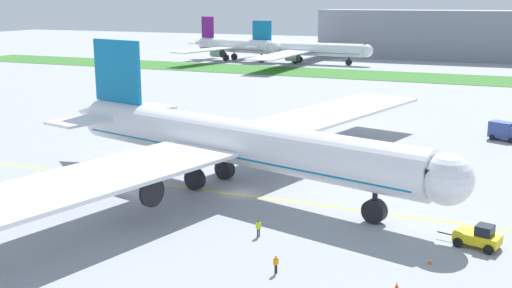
{
  "coord_description": "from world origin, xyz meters",
  "views": [
    {
      "loc": [
        28.62,
        -63.32,
        22.33
      ],
      "look_at": [
        -1.94,
        9.76,
        3.68
      ],
      "focal_mm": 43.53,
      "sensor_mm": 36.0,
      "label": 1
    }
  ],
  "objects_px": {
    "ground_crew_wingwalker_port": "(258,227)",
    "ground_crew_marshaller_front": "(276,263)",
    "traffic_cone_port_wing": "(430,261)",
    "parked_airliner_far_centre": "(304,49)",
    "pushback_tug": "(479,237)",
    "traffic_cone_starboard_wing": "(397,285)",
    "service_truck_baggage_loader": "(504,131)",
    "parked_airliner_far_left": "(234,46)",
    "airliner_foreground": "(228,142)"
  },
  "relations": [
    {
      "from": "airliner_foreground",
      "to": "traffic_cone_starboard_wing",
      "type": "distance_m",
      "value": 30.67
    },
    {
      "from": "airliner_foreground",
      "to": "parked_airliner_far_left",
      "type": "distance_m",
      "value": 157.05
    },
    {
      "from": "pushback_tug",
      "to": "traffic_cone_starboard_wing",
      "type": "xyz_separation_m",
      "value": [
        -5.4,
        -11.18,
        -0.74
      ]
    },
    {
      "from": "airliner_foreground",
      "to": "parked_airliner_far_centre",
      "type": "bearing_deg",
      "value": 104.87
    },
    {
      "from": "service_truck_baggage_loader",
      "to": "parked_airliner_far_left",
      "type": "relative_size",
      "value": 0.09
    },
    {
      "from": "pushback_tug",
      "to": "ground_crew_marshaller_front",
      "type": "relative_size",
      "value": 3.67
    },
    {
      "from": "pushback_tug",
      "to": "ground_crew_wingwalker_port",
      "type": "distance_m",
      "value": 20.37
    },
    {
      "from": "airliner_foreground",
      "to": "pushback_tug",
      "type": "bearing_deg",
      "value": -14.89
    },
    {
      "from": "traffic_cone_starboard_wing",
      "to": "service_truck_baggage_loader",
      "type": "height_order",
      "value": "service_truck_baggage_loader"
    },
    {
      "from": "airliner_foreground",
      "to": "traffic_cone_port_wing",
      "type": "bearing_deg",
      "value": -27.39
    },
    {
      "from": "airliner_foreground",
      "to": "pushback_tug",
      "type": "height_order",
      "value": "airliner_foreground"
    },
    {
      "from": "parked_airliner_far_centre",
      "to": "airliner_foreground",
      "type": "bearing_deg",
      "value": -75.13
    },
    {
      "from": "parked_airliner_far_centre",
      "to": "parked_airliner_far_left",
      "type": "bearing_deg",
      "value": -179.51
    },
    {
      "from": "pushback_tug",
      "to": "traffic_cone_starboard_wing",
      "type": "bearing_deg",
      "value": -115.78
    },
    {
      "from": "ground_crew_wingwalker_port",
      "to": "parked_airliner_far_left",
      "type": "distance_m",
      "value": 172.91
    },
    {
      "from": "ground_crew_marshaller_front",
      "to": "service_truck_baggage_loader",
      "type": "xyz_separation_m",
      "value": [
        16.16,
        60.55,
        0.64
      ]
    },
    {
      "from": "traffic_cone_port_wing",
      "to": "ground_crew_wingwalker_port",
      "type": "bearing_deg",
      "value": 179.93
    },
    {
      "from": "ground_crew_wingwalker_port",
      "to": "service_truck_baggage_loader",
      "type": "distance_m",
      "value": 57.4
    },
    {
      "from": "ground_crew_wingwalker_port",
      "to": "traffic_cone_starboard_wing",
      "type": "height_order",
      "value": "ground_crew_wingwalker_port"
    },
    {
      "from": "ground_crew_wingwalker_port",
      "to": "traffic_cone_port_wing",
      "type": "bearing_deg",
      "value": -0.07
    },
    {
      "from": "traffic_cone_port_wing",
      "to": "parked_airliner_far_centre",
      "type": "relative_size",
      "value": 0.01
    },
    {
      "from": "ground_crew_marshaller_front",
      "to": "traffic_cone_port_wing",
      "type": "relative_size",
      "value": 2.76
    },
    {
      "from": "ground_crew_marshaller_front",
      "to": "parked_airliner_far_left",
      "type": "relative_size",
      "value": 0.03
    },
    {
      "from": "pushback_tug",
      "to": "parked_airliner_far_centre",
      "type": "height_order",
      "value": "parked_airliner_far_centre"
    },
    {
      "from": "parked_airliner_far_left",
      "to": "airliner_foreground",
      "type": "bearing_deg",
      "value": -65.59
    },
    {
      "from": "ground_crew_marshaller_front",
      "to": "pushback_tug",
      "type": "bearing_deg",
      "value": 39.25
    },
    {
      "from": "traffic_cone_starboard_wing",
      "to": "parked_airliner_far_left",
      "type": "relative_size",
      "value": 0.01
    },
    {
      "from": "pushback_tug",
      "to": "ground_crew_marshaller_front",
      "type": "height_order",
      "value": "pushback_tug"
    },
    {
      "from": "traffic_cone_port_wing",
      "to": "parked_airliner_far_left",
      "type": "distance_m",
      "value": 180.41
    },
    {
      "from": "traffic_cone_port_wing",
      "to": "service_truck_baggage_loader",
      "type": "distance_m",
      "value": 53.8
    },
    {
      "from": "parked_airliner_far_left",
      "to": "traffic_cone_port_wing",
      "type": "bearing_deg",
      "value": -59.97
    },
    {
      "from": "ground_crew_wingwalker_port",
      "to": "traffic_cone_port_wing",
      "type": "relative_size",
      "value": 2.89
    },
    {
      "from": "pushback_tug",
      "to": "traffic_cone_starboard_wing",
      "type": "relative_size",
      "value": 10.13
    },
    {
      "from": "pushback_tug",
      "to": "parked_airliner_far_left",
      "type": "distance_m",
      "value": 177.59
    },
    {
      "from": "service_truck_baggage_loader",
      "to": "traffic_cone_starboard_wing",
      "type": "bearing_deg",
      "value": -96.14
    },
    {
      "from": "traffic_cone_port_wing",
      "to": "service_truck_baggage_loader",
      "type": "bearing_deg",
      "value": 85.1
    },
    {
      "from": "pushback_tug",
      "to": "ground_crew_marshaller_front",
      "type": "bearing_deg",
      "value": -140.75
    },
    {
      "from": "pushback_tug",
      "to": "traffic_cone_starboard_wing",
      "type": "height_order",
      "value": "pushback_tug"
    },
    {
      "from": "ground_crew_wingwalker_port",
      "to": "traffic_cone_starboard_wing",
      "type": "distance_m",
      "value": 15.38
    },
    {
      "from": "pushback_tug",
      "to": "traffic_cone_port_wing",
      "type": "bearing_deg",
      "value": -123.59
    },
    {
      "from": "parked_airliner_far_left",
      "to": "ground_crew_wingwalker_port",
      "type": "bearing_deg",
      "value": -64.58
    },
    {
      "from": "parked_airliner_far_centre",
      "to": "ground_crew_wingwalker_port",
      "type": "bearing_deg",
      "value": -73.15
    },
    {
      "from": "traffic_cone_starboard_wing",
      "to": "service_truck_baggage_loader",
      "type": "relative_size",
      "value": 0.11
    },
    {
      "from": "pushback_tug",
      "to": "parked_airliner_far_centre",
      "type": "relative_size",
      "value": 0.08
    },
    {
      "from": "traffic_cone_port_wing",
      "to": "parked_airliner_far_left",
      "type": "xyz_separation_m",
      "value": [
        -90.24,
        156.14,
        5.03
      ]
    },
    {
      "from": "parked_airliner_far_centre",
      "to": "ground_crew_marshaller_front",
      "type": "bearing_deg",
      "value": -72.4
    },
    {
      "from": "traffic_cone_port_wing",
      "to": "ground_crew_marshaller_front",
      "type": "bearing_deg",
      "value": -148.95
    },
    {
      "from": "traffic_cone_port_wing",
      "to": "traffic_cone_starboard_wing",
      "type": "relative_size",
      "value": 1.0
    },
    {
      "from": "ground_crew_wingwalker_port",
      "to": "ground_crew_marshaller_front",
      "type": "relative_size",
      "value": 1.05
    },
    {
      "from": "airliner_foreground",
      "to": "service_truck_baggage_loader",
      "type": "xyz_separation_m",
      "value": [
        29.93,
        40.46,
        -4.14
      ]
    }
  ]
}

